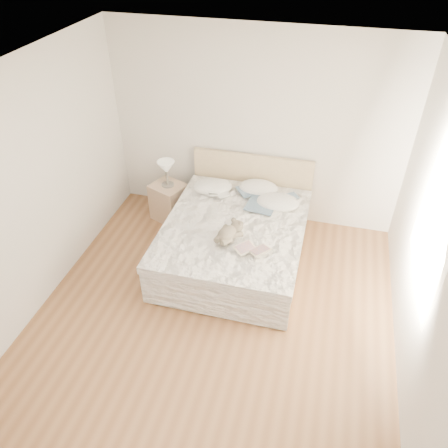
{
  "coord_description": "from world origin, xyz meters",
  "views": [
    {
      "loc": [
        0.97,
        -3.09,
        3.88
      ],
      "look_at": [
        -0.12,
        1.05,
        0.62
      ],
      "focal_mm": 35.0,
      "sensor_mm": 36.0,
      "label": 1
    }
  ],
  "objects_px": {
    "photo_book": "(217,193)",
    "childrens_book": "(252,249)",
    "nightstand": "(169,202)",
    "bed": "(236,238)",
    "table_lamp": "(166,169)",
    "teddy_bear": "(227,238)"
  },
  "relations": [
    {
      "from": "nightstand",
      "to": "table_lamp",
      "type": "relative_size",
      "value": 1.46
    },
    {
      "from": "nightstand",
      "to": "teddy_bear",
      "type": "distance_m",
      "value": 1.59
    },
    {
      "from": "nightstand",
      "to": "childrens_book",
      "type": "distance_m",
      "value": 1.89
    },
    {
      "from": "photo_book",
      "to": "nightstand",
      "type": "bearing_deg",
      "value": 140.69
    },
    {
      "from": "nightstand",
      "to": "teddy_bear",
      "type": "xyz_separation_m",
      "value": [
        1.14,
        -1.04,
        0.37
      ]
    },
    {
      "from": "childrens_book",
      "to": "teddy_bear",
      "type": "relative_size",
      "value": 0.99
    },
    {
      "from": "photo_book",
      "to": "childrens_book",
      "type": "height_order",
      "value": "same"
    },
    {
      "from": "photo_book",
      "to": "childrens_book",
      "type": "relative_size",
      "value": 0.9
    },
    {
      "from": "nightstand",
      "to": "photo_book",
      "type": "bearing_deg",
      "value": -8.56
    },
    {
      "from": "nightstand",
      "to": "photo_book",
      "type": "distance_m",
      "value": 0.85
    },
    {
      "from": "childrens_book",
      "to": "teddy_bear",
      "type": "distance_m",
      "value": 0.34
    },
    {
      "from": "bed",
      "to": "photo_book",
      "type": "distance_m",
      "value": 0.7
    },
    {
      "from": "nightstand",
      "to": "table_lamp",
      "type": "bearing_deg",
      "value": 36.42
    },
    {
      "from": "table_lamp",
      "to": "teddy_bear",
      "type": "distance_m",
      "value": 1.56
    },
    {
      "from": "nightstand",
      "to": "childrens_book",
      "type": "bearing_deg",
      "value": -38.09
    },
    {
      "from": "photo_book",
      "to": "teddy_bear",
      "type": "distance_m",
      "value": 1.0
    },
    {
      "from": "table_lamp",
      "to": "childrens_book",
      "type": "distance_m",
      "value": 1.87
    },
    {
      "from": "bed",
      "to": "childrens_book",
      "type": "height_order",
      "value": "bed"
    },
    {
      "from": "nightstand",
      "to": "childrens_book",
      "type": "relative_size",
      "value": 1.59
    },
    {
      "from": "bed",
      "to": "childrens_book",
      "type": "relative_size",
      "value": 6.1
    },
    {
      "from": "photo_book",
      "to": "table_lamp",
      "type": "bearing_deg",
      "value": 140.6
    },
    {
      "from": "nightstand",
      "to": "table_lamp",
      "type": "distance_m",
      "value": 0.55
    }
  ]
}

